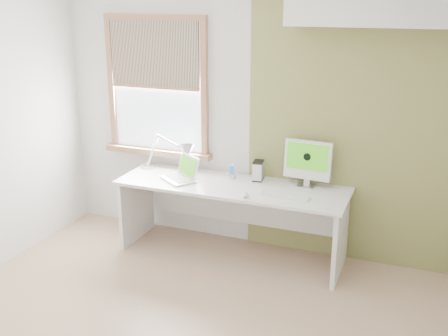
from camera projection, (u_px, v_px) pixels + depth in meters
The scene contains 12 objects.
room at pixel (168, 170), 3.62m from camera, with size 4.04×3.54×2.64m.
accent_wall at pixel (355, 127), 4.81m from camera, with size 2.00×0.02×2.60m, color olive.
soffit at pixel (387, 0), 4.25m from camera, with size 1.60×0.40×0.42m, color white.
window at pixel (156, 87), 5.41m from camera, with size 1.20×0.14×1.42m.
desk at pixel (234, 202), 5.15m from camera, with size 2.20×0.70×0.73m.
desk_lamp at pixel (179, 153), 5.35m from camera, with size 0.66×0.26×0.37m.
laptop at pixel (182, 174), 5.16m from camera, with size 0.43×0.41×0.23m.
phone_dock at pixel (232, 174), 5.20m from camera, with size 0.09×0.09×0.15m.
external_drive at pixel (258, 171), 5.14m from camera, with size 0.11×0.16×0.19m.
imac at pixel (308, 161), 4.93m from camera, with size 0.45×0.16×0.44m.
keyboard at pixel (285, 196), 4.72m from camera, with size 0.45×0.16×0.02m.
mouse at pixel (245, 195), 4.73m from camera, with size 0.06×0.10×0.03m, color white.
Camera 1 is at (1.62, -3.06, 2.42)m, focal length 42.72 mm.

